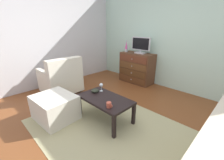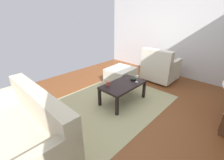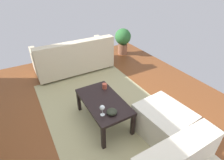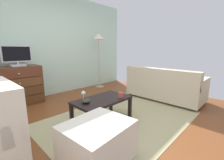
{
  "view_description": "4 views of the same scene",
  "coord_description": "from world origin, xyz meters",
  "views": [
    {
      "loc": [
        1.58,
        -1.57,
        1.57
      ],
      "look_at": [
        0.06,
        -0.04,
        0.78
      ],
      "focal_mm": 23.63,
      "sensor_mm": 36.0,
      "label": 1
    },
    {
      "loc": [
        2.09,
        1.71,
        1.72
      ],
      "look_at": [
        0.18,
        -0.11,
        0.57
      ],
      "focal_mm": 24.23,
      "sensor_mm": 36.0,
      "label": 2
    },
    {
      "loc": [
        -1.92,
        0.85,
        2.03
      ],
      "look_at": [
        -0.2,
        -0.14,
        0.79
      ],
      "focal_mm": 28.08,
      "sensor_mm": 36.0,
      "label": 3
    },
    {
      "loc": [
        -1.68,
        -1.8,
        1.21
      ],
      "look_at": [
        0.18,
        -0.01,
        0.68
      ],
      "focal_mm": 24.07,
      "sensor_mm": 36.0,
      "label": 4
    }
  ],
  "objects": [
    {
      "name": "bowl_decorative",
      "position": [
        -0.4,
        -0.02,
        0.44
      ],
      "size": [
        0.14,
        0.14,
        0.06
      ],
      "primitive_type": "ellipsoid",
      "color": "#282C20",
      "rests_on": "coffee_table"
    },
    {
      "name": "wall_accent_rear",
      "position": [
        0.0,
        2.18,
        1.33
      ],
      "size": [
        5.35,
        0.12,
        2.66
      ],
      "primitive_type": "cube",
      "color": "#B5D5C0",
      "rests_on": "ground_plane"
    },
    {
      "name": "mug",
      "position": [
        0.18,
        -0.22,
        0.45
      ],
      "size": [
        0.11,
        0.08,
        0.08
      ],
      "color": "#BA4F3A",
      "rests_on": "coffee_table"
    },
    {
      "name": "wine_glass",
      "position": [
        -0.36,
        0.1,
        0.53
      ],
      "size": [
        0.07,
        0.07,
        0.16
      ],
      "color": "silver",
      "rests_on": "coffee_table"
    },
    {
      "name": "lava_lamp",
      "position": [
        -1.21,
        1.83,
        1.0
      ],
      "size": [
        0.09,
        0.09,
        0.33
      ],
      "color": "#B7B7BC",
      "rests_on": "dresser"
    },
    {
      "name": "area_rug",
      "position": [
        0.2,
        -0.2,
        0.0
      ],
      "size": [
        2.6,
        1.9,
        0.01
      ],
      "primitive_type": "cube",
      "color": "tan",
      "rests_on": "ground_plane"
    },
    {
      "name": "ottoman",
      "position": [
        -0.73,
        -0.67,
        0.22
      ],
      "size": [
        0.74,
        0.65,
        0.44
      ],
      "primitive_type": "cube",
      "rotation": [
        0.0,
        0.0,
        0.07
      ],
      "color": "beige",
      "rests_on": "ground_plane"
    },
    {
      "name": "ground_plane",
      "position": [
        0.0,
        0.0,
        -0.03
      ],
      "size": [
        5.35,
        4.85,
        0.05
      ],
      "primitive_type": "cube",
      "color": "brown"
    },
    {
      "name": "tv",
      "position": [
        -0.76,
        1.9,
        1.08
      ],
      "size": [
        0.57,
        0.18,
        0.44
      ],
      "color": "silver",
      "rests_on": "dresser"
    },
    {
      "name": "coffee_table",
      "position": [
        -0.09,
        -0.05,
        0.36
      ],
      "size": [
        0.95,
        0.53,
        0.41
      ],
      "color": "black",
      "rests_on": "ground_plane"
    },
    {
      "name": "armchair",
      "position": [
        -1.67,
        -0.05,
        0.36
      ],
      "size": [
        0.8,
        0.81,
        0.9
      ],
      "color": "#332319",
      "rests_on": "ground_plane"
    },
    {
      "name": "wall_plain_left",
      "position": [
        -2.44,
        0.0,
        1.33
      ],
      "size": [
        0.12,
        4.85,
        2.66
      ],
      "primitive_type": "cube",
      "color": "silver",
      "rests_on": "ground_plane"
    },
    {
      "name": "dresser",
      "position": [
        -0.83,
        1.87,
        0.43
      ],
      "size": [
        0.96,
        0.49,
        0.85
      ],
      "color": "#563320",
      "rests_on": "ground_plane"
    }
  ]
}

